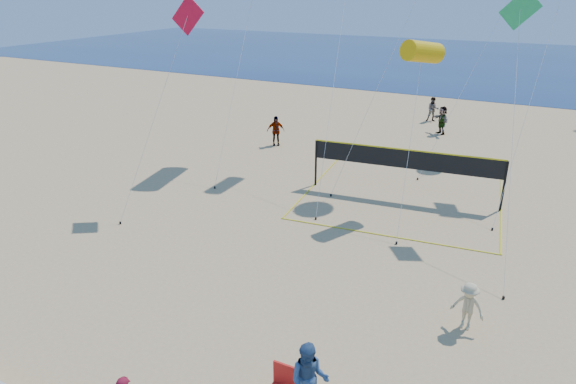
% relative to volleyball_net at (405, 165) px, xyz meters
% --- Properties ---
extents(ground, '(120.00, 120.00, 0.00)m').
position_rel_volleyball_net_xyz_m(ground, '(-1.02, -13.67, -1.57)').
color(ground, tan).
rests_on(ground, ground).
extents(ocean, '(140.00, 50.00, 0.03)m').
position_rel_volleyball_net_xyz_m(ocean, '(-1.02, 48.33, -1.55)').
color(ocean, navy).
rests_on(ocean, ground).
extents(bystander_a, '(1.10, 0.98, 1.87)m').
position_rel_volleyball_net_xyz_m(bystander_a, '(1.60, -13.57, -0.63)').
color(bystander_a, '#314F7B').
rests_on(bystander_a, ground).
extents(bystander_b, '(1.01, 0.68, 1.45)m').
position_rel_volleyball_net_xyz_m(bystander_b, '(4.24, -8.71, -0.84)').
color(bystander_b, '#C5B383').
rests_on(bystander_b, ground).
extents(far_person_0, '(1.12, 0.96, 1.80)m').
position_rel_volleyball_net_xyz_m(far_person_0, '(-9.06, 4.49, -0.67)').
color(far_person_0, gray).
rests_on(far_person_0, ground).
extents(far_person_1, '(1.51, 1.63, 1.82)m').
position_rel_volleyball_net_xyz_m(far_person_1, '(-0.71, 11.64, -0.66)').
color(far_person_1, gray).
rests_on(far_person_1, ground).
extents(far_person_3, '(0.97, 0.84, 1.71)m').
position_rel_volleyball_net_xyz_m(far_person_3, '(-1.97, 14.73, -0.71)').
color(far_person_3, gray).
rests_on(far_person_3, ground).
extents(volleyball_net, '(9.45, 9.32, 2.30)m').
position_rel_volleyball_net_xyz_m(volleyball_net, '(0.00, 0.00, 0.00)').
color(volleyball_net, black).
rests_on(volleyball_net, ground).
extents(kite_2, '(1.57, 5.19, 7.11)m').
position_rel_volleyball_net_xyz_m(kite_2, '(0.43, -0.57, 5.00)').
color(kite_2, '#D4A505').
rests_on(kite_2, ground).
extents(kite_3, '(1.94, 4.17, 8.72)m').
position_rel_volleyball_net_xyz_m(kite_3, '(-8.44, -4.31, 5.93)').
color(kite_3, red).
rests_on(kite_3, ground).
extents(kite_4, '(2.12, 6.80, 8.99)m').
position_rel_volleyball_net_xyz_m(kite_4, '(3.82, -0.53, 6.13)').
color(kite_4, '#1CA258').
rests_on(kite_4, ground).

